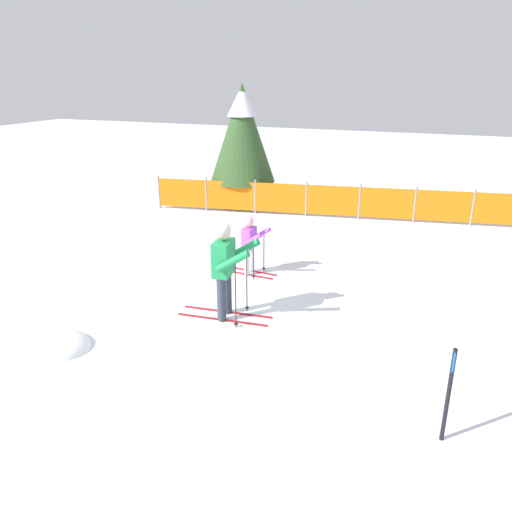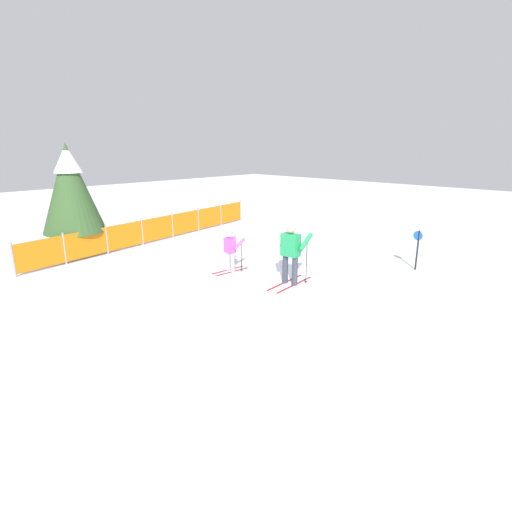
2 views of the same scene
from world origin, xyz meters
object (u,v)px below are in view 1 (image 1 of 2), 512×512
at_px(skier_child, 250,240).
at_px(trail_marker, 450,384).
at_px(conifer_far, 242,132).
at_px(skier_adult, 225,261).
at_px(safety_fence, 333,201).

bearing_deg(skier_child, trail_marker, -40.38).
relative_size(conifer_far, trail_marker, 3.10).
height_order(skier_adult, conifer_far, conifer_far).
bearing_deg(conifer_far, skier_adult, -69.56).
bearing_deg(conifer_far, skier_child, -65.87).
bearing_deg(skier_child, safety_fence, 86.77).
relative_size(skier_adult, trail_marker, 1.43).
xyz_separation_m(conifer_far, trail_marker, (6.36, -9.21, -1.56)).
xyz_separation_m(skier_child, conifer_far, (-2.36, 5.27, 1.58)).
xyz_separation_m(skier_child, safety_fence, (0.64, 4.89, -0.23)).
height_order(skier_adult, trail_marker, skier_adult).
distance_m(skier_child, trail_marker, 5.61).
height_order(safety_fence, conifer_far, conifer_far).
xyz_separation_m(safety_fence, conifer_far, (-3.00, 0.38, 1.81)).
bearing_deg(skier_adult, safety_fence, 82.21).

